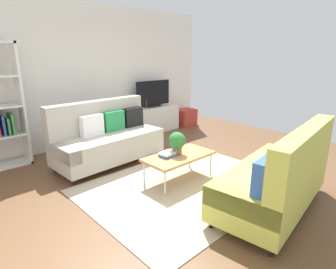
{
  "coord_description": "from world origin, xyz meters",
  "views": [
    {
      "loc": [
        -2.8,
        -2.72,
        1.89
      ],
      "look_at": [
        0.09,
        0.37,
        0.65
      ],
      "focal_mm": 29.31,
      "sensor_mm": 36.0,
      "label": 1
    }
  ],
  "objects_px": {
    "couch_beige": "(107,138)",
    "coffee_table": "(179,157)",
    "couch_green": "(278,177)",
    "bottle_0": "(146,104)",
    "potted_plant": "(177,142)",
    "vase_1": "(139,105)",
    "storage_trunk": "(186,117)",
    "vase_0": "(133,106)",
    "tv": "(153,94)",
    "tv_console": "(153,119)",
    "table_book_0": "(168,155)"
  },
  "relations": [
    {
      "from": "vase_1",
      "to": "bottle_0",
      "type": "distance_m",
      "value": 0.18
    },
    {
      "from": "storage_trunk",
      "to": "bottle_0",
      "type": "height_order",
      "value": "bottle_0"
    },
    {
      "from": "couch_green",
      "to": "bottle_0",
      "type": "bearing_deg",
      "value": 68.41
    },
    {
      "from": "storage_trunk",
      "to": "couch_green",
      "type": "bearing_deg",
      "value": -121.88
    },
    {
      "from": "tv",
      "to": "coffee_table",
      "type": "bearing_deg",
      "value": -122.38
    },
    {
      "from": "bottle_0",
      "to": "coffee_table",
      "type": "bearing_deg",
      "value": -118.28
    },
    {
      "from": "storage_trunk",
      "to": "potted_plant",
      "type": "distance_m",
      "value": 3.51
    },
    {
      "from": "couch_green",
      "to": "potted_plant",
      "type": "height_order",
      "value": "couch_green"
    },
    {
      "from": "couch_green",
      "to": "vase_1",
      "type": "bearing_deg",
      "value": 70.94
    },
    {
      "from": "tv_console",
      "to": "storage_trunk",
      "type": "relative_size",
      "value": 2.69
    },
    {
      "from": "storage_trunk",
      "to": "tv_console",
      "type": "bearing_deg",
      "value": 174.81
    },
    {
      "from": "tv_console",
      "to": "potted_plant",
      "type": "bearing_deg",
      "value": -122.58
    },
    {
      "from": "coffee_table",
      "to": "table_book_0",
      "type": "distance_m",
      "value": 0.18
    },
    {
      "from": "tv_console",
      "to": "potted_plant",
      "type": "distance_m",
      "value": 2.85
    },
    {
      "from": "coffee_table",
      "to": "storage_trunk",
      "type": "xyz_separation_m",
      "value": [
        2.63,
        2.34,
        -0.17
      ]
    },
    {
      "from": "couch_green",
      "to": "storage_trunk",
      "type": "distance_m",
      "value": 4.43
    },
    {
      "from": "table_book_0",
      "to": "couch_green",
      "type": "bearing_deg",
      "value": -73.25
    },
    {
      "from": "tv_console",
      "to": "storage_trunk",
      "type": "xyz_separation_m",
      "value": [
        1.1,
        -0.1,
        -0.1
      ]
    },
    {
      "from": "coffee_table",
      "to": "bottle_0",
      "type": "relative_size",
      "value": 5.08
    },
    {
      "from": "vase_0",
      "to": "vase_1",
      "type": "xyz_separation_m",
      "value": [
        0.18,
        0.0,
        0.02
      ]
    },
    {
      "from": "couch_beige",
      "to": "vase_0",
      "type": "distance_m",
      "value": 1.73
    },
    {
      "from": "tv",
      "to": "vase_0",
      "type": "xyz_separation_m",
      "value": [
        -0.58,
        0.07,
        -0.24
      ]
    },
    {
      "from": "couch_green",
      "to": "vase_0",
      "type": "xyz_separation_m",
      "value": [
        0.66,
        3.91,
        0.27
      ]
    },
    {
      "from": "couch_beige",
      "to": "bottle_0",
      "type": "bearing_deg",
      "value": -152.78
    },
    {
      "from": "couch_beige",
      "to": "vase_0",
      "type": "height_order",
      "value": "couch_beige"
    },
    {
      "from": "vase_0",
      "to": "table_book_0",
      "type": "bearing_deg",
      "value": -114.8
    },
    {
      "from": "vase_0",
      "to": "couch_green",
      "type": "bearing_deg",
      "value": -99.54
    },
    {
      "from": "couch_beige",
      "to": "tv",
      "type": "relative_size",
      "value": 1.94
    },
    {
      "from": "tv",
      "to": "potted_plant",
      "type": "bearing_deg",
      "value": -122.8
    },
    {
      "from": "vase_0",
      "to": "bottle_0",
      "type": "distance_m",
      "value": 0.35
    },
    {
      "from": "couch_green",
      "to": "tv_console",
      "type": "xyz_separation_m",
      "value": [
        1.24,
        3.86,
        -0.12
      ]
    },
    {
      "from": "table_book_0",
      "to": "bottle_0",
      "type": "relative_size",
      "value": 1.11
    },
    {
      "from": "tv",
      "to": "vase_1",
      "type": "distance_m",
      "value": 0.46
    },
    {
      "from": "coffee_table",
      "to": "table_book_0",
      "type": "height_order",
      "value": "table_book_0"
    },
    {
      "from": "couch_beige",
      "to": "coffee_table",
      "type": "distance_m",
      "value": 1.48
    },
    {
      "from": "potted_plant",
      "to": "tv_console",
      "type": "bearing_deg",
      "value": 57.42
    },
    {
      "from": "couch_green",
      "to": "potted_plant",
      "type": "relative_size",
      "value": 5.67
    },
    {
      "from": "potted_plant",
      "to": "bottle_0",
      "type": "distance_m",
      "value": 2.68
    },
    {
      "from": "couch_green",
      "to": "bottle_0",
      "type": "height_order",
      "value": "couch_green"
    },
    {
      "from": "couch_beige",
      "to": "vase_0",
      "type": "relative_size",
      "value": 13.27
    },
    {
      "from": "tv_console",
      "to": "tv",
      "type": "bearing_deg",
      "value": -90.0
    },
    {
      "from": "vase_1",
      "to": "storage_trunk",
      "type": "bearing_deg",
      "value": -5.7
    },
    {
      "from": "couch_beige",
      "to": "coffee_table",
      "type": "bearing_deg",
      "value": 102.52
    },
    {
      "from": "potted_plant",
      "to": "vase_1",
      "type": "bearing_deg",
      "value": 65.24
    },
    {
      "from": "coffee_table",
      "to": "storage_trunk",
      "type": "relative_size",
      "value": 2.12
    },
    {
      "from": "tv_console",
      "to": "tv",
      "type": "distance_m",
      "value": 0.63
    },
    {
      "from": "vase_0",
      "to": "bottle_0",
      "type": "xyz_separation_m",
      "value": [
        0.34,
        -0.09,
        0.04
      ]
    },
    {
      "from": "coffee_table",
      "to": "tv_console",
      "type": "relative_size",
      "value": 0.79
    },
    {
      "from": "tv",
      "to": "bottle_0",
      "type": "relative_size",
      "value": 4.62
    },
    {
      "from": "tv_console",
      "to": "vase_1",
      "type": "bearing_deg",
      "value": 172.91
    }
  ]
}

